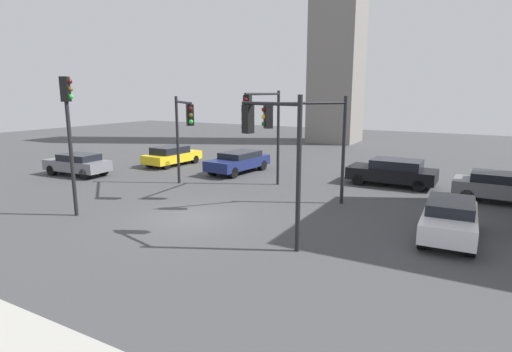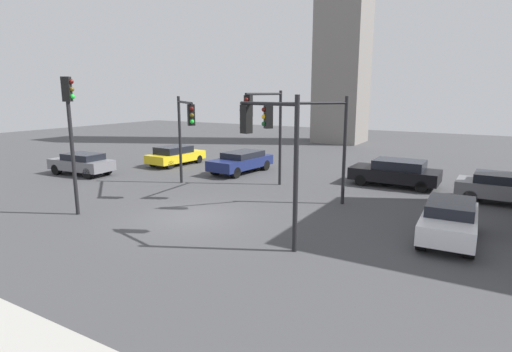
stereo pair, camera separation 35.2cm
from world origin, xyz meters
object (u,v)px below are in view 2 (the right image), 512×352
object	(u,v)px
traffic_light_4	(270,141)
car_0	(507,188)
traffic_light_2	(266,119)
car_2	(82,163)
car_5	(449,220)
car_1	(396,172)
traffic_light_0	(308,129)
traffic_light_3	(70,121)
traffic_light_1	(185,124)
car_3	(175,155)
car_4	(241,161)

from	to	relation	value
traffic_light_4	car_0	world-z (taller)	traffic_light_4
traffic_light_2	traffic_light_4	xyz separation A→B (m)	(3.76, -6.51, -0.28)
car_2	car_5	distance (m)	21.61
car_2	car_0	bearing A→B (deg)	-169.86
traffic_light_4	car_1	world-z (taller)	traffic_light_4
traffic_light_0	traffic_light_2	size ratio (longest dim) A/B	0.95
car_1	traffic_light_3	bearing A→B (deg)	50.50
traffic_light_1	car_0	bearing A→B (deg)	61.76
traffic_light_0	car_2	size ratio (longest dim) A/B	1.16
car_1	car_2	bearing A→B (deg)	21.43
car_0	car_3	size ratio (longest dim) A/B	1.02
car_2	car_3	xyz separation A→B (m)	(2.76, 5.78, -0.02)
traffic_light_3	car_5	world-z (taller)	traffic_light_3
traffic_light_4	car_5	xyz separation A→B (m)	(5.41, 3.45, -2.82)
traffic_light_1	traffic_light_3	size ratio (longest dim) A/B	0.86
traffic_light_0	traffic_light_2	world-z (taller)	traffic_light_2
traffic_light_4	car_5	bearing A→B (deg)	-133.04
car_2	traffic_light_1	bearing A→B (deg)	176.82
car_2	traffic_light_4	bearing A→B (deg)	160.83
car_4	car_3	bearing A→B (deg)	-84.64
car_2	traffic_light_3	bearing A→B (deg)	138.60
traffic_light_1	car_1	xyz separation A→B (m)	(9.42, 6.85, -2.80)
traffic_light_2	car_5	size ratio (longest dim) A/B	1.25
traffic_light_2	car_1	world-z (taller)	traffic_light_2
traffic_light_2	car_4	xyz separation A→B (m)	(-3.98, 3.88, -3.10)
traffic_light_2	traffic_light_1	bearing A→B (deg)	-67.30
traffic_light_3	car_1	distance (m)	16.86
traffic_light_1	car_2	distance (m)	9.08
traffic_light_0	traffic_light_2	distance (m)	3.50
traffic_light_4	car_2	xyz separation A→B (m)	(-16.17, 4.59, -2.83)
car_0	car_2	bearing A→B (deg)	-165.00
traffic_light_0	traffic_light_3	world-z (taller)	traffic_light_3
traffic_light_1	car_0	xyz separation A→B (m)	(14.81, 5.59, -2.82)
traffic_light_0	traffic_light_1	bearing A→B (deg)	-46.58
traffic_light_1	car_5	xyz separation A→B (m)	(12.95, -1.16, -2.82)
car_0	car_3	xyz separation A→B (m)	(-20.67, 0.17, -0.04)
traffic_light_2	traffic_light_4	world-z (taller)	traffic_light_2
traffic_light_1	traffic_light_2	world-z (taller)	traffic_light_2
car_0	car_4	xyz separation A→B (m)	(-15.01, 0.19, -0.01)
car_4	car_5	bearing A→B (deg)	67.37
car_1	car_4	xyz separation A→B (m)	(-9.62, -1.07, -0.03)
car_3	car_4	distance (m)	5.66
traffic_light_0	traffic_light_3	xyz separation A→B (m)	(-8.07, -6.03, 0.42)
car_4	traffic_light_2	bearing A→B (deg)	50.92
traffic_light_4	car_1	size ratio (longest dim) A/B	1.07
traffic_light_1	traffic_light_3	world-z (taller)	traffic_light_3
traffic_light_3	car_1	bearing A→B (deg)	17.08
traffic_light_1	car_4	world-z (taller)	traffic_light_1
traffic_light_1	car_4	distance (m)	6.44
car_0	traffic_light_1	bearing A→B (deg)	-157.78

